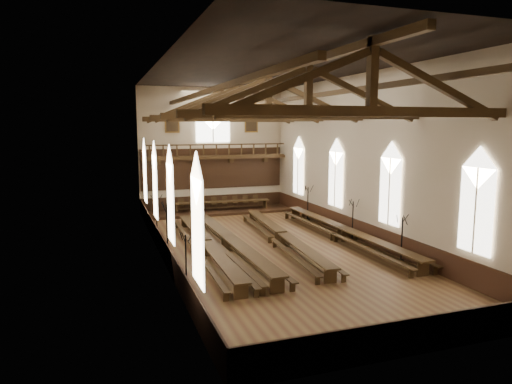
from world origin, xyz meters
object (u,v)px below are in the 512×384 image
Objects in this scene: refectory_row_c at (283,235)px; high_table at (222,202)px; candelabrum_right_far at (308,209)px; refectory_row_a at (206,244)px; dais at (222,211)px; candelabrum_left_far at (157,222)px; refectory_row_d at (344,231)px; candelabrum_left_near at (186,270)px; candelabrum_right_near at (401,247)px; candelabrum_right_mid at (352,228)px; refectory_row_b at (228,240)px; candelabrum_left_mid at (167,237)px.

high_table is at bearing 94.26° from refectory_row_c.
refectory_row_a is at bearing -144.87° from candelabrum_right_far.
refectory_row_c is 10.98m from high_table.
high_table is (-0.82, 10.94, 0.27)m from refectory_row_c.
dais is 8.16m from candelabrum_left_far.
refectory_row_d reaches higher than dais.
candelabrum_right_near is at bearing 0.06° from candelabrum_left_near.
refectory_row_d is 6.19× the size of candelabrum_left_near.
candelabrum_right_mid is (11.10, -5.60, -0.01)m from candelabrum_left_far.
candelabrum_right_far is at bearing 53.39° from refectory_row_c.
refectory_row_b reaches higher than refectory_row_a.
candelabrum_right_far reaches higher than dais.
candelabrum_left_near is 0.94× the size of candelabrum_right_far.
refectory_row_d is 5.85× the size of candelabrum_left_far.
refectory_row_c is 3.91m from refectory_row_d.
candelabrum_left_far is at bearing 121.45° from refectory_row_b.
high_table is at bearing 0.00° from dais.
refectory_row_b is 7.81m from candelabrum_right_mid.
candelabrum_right_near is (7.81, -5.02, 0.15)m from refectory_row_b.
refectory_row_b is 9.28m from candelabrum_right_near.
candelabrum_right_near is at bearing -90.00° from candelabrum_right_mid.
refectory_row_a is 4.71m from refectory_row_c.
candelabrum_left_far is (-5.83, -5.67, 0.68)m from dais.
candelabrum_right_near is at bearing -49.01° from refectory_row_c.
candelabrum_left_mid is 12.45m from candelabrum_right_near.
refectory_row_d is at bearing -95.02° from candelabrum_right_far.
candelabrum_left_far reaches higher than candelabrum_left_near.
high_table reaches higher than refectory_row_b.
candelabrum_right_mid is (5.27, -11.28, -0.05)m from high_table.
candelabrum_right_mid reaches higher than refectory_row_d.
candelabrum_left_mid is 1.11× the size of candelabrum_left_far.
refectory_row_c is (3.35, 0.11, -0.04)m from refectory_row_b.
refectory_row_d is at bearing 173.43° from candelabrum_right_mid.
dais is 16.93m from candelabrum_right_near.
refectory_row_d reaches higher than refectory_row_a.
candelabrum_right_mid reaches higher than refectory_row_c.
candelabrum_right_near reaches higher than candelabrum_left_near.
refectory_row_a is 12.03m from high_table.
candelabrum_right_near reaches higher than refectory_row_b.
refectory_row_d is at bearing -67.17° from dais.
high_table is at bearing 115.05° from candelabrum_right_mid.
candelabrum_left_far reaches higher than refectory_row_d.
refectory_row_c is 6.67m from candelabrum_left_mid.
candelabrum_left_mid is at bearing -90.00° from candelabrum_left_far.
high_table is 3.13× the size of candelabrum_right_mid.
candelabrum_left_near is 0.85× the size of candelabrum_left_mid.
refectory_row_a is 1.85× the size of high_table.
refectory_row_a is 8.60m from refectory_row_d.
candelabrum_left_far is at bearing 152.29° from refectory_row_d.
refectory_row_b is 3.36m from candelabrum_left_mid.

